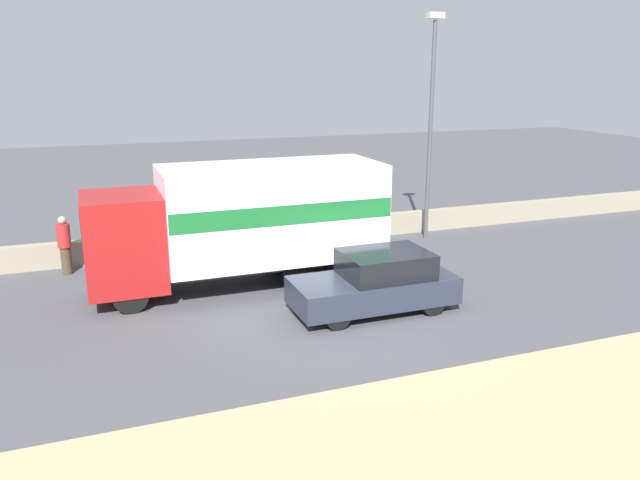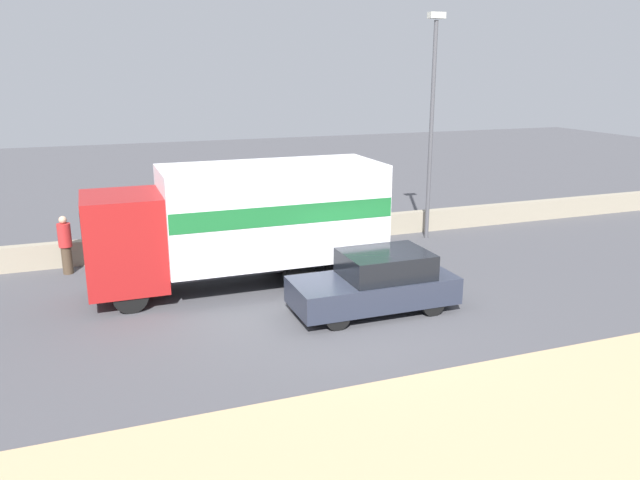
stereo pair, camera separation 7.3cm
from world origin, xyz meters
name	(u,v)px [view 1 (the left image)]	position (x,y,z in m)	size (l,w,h in m)	color
ground_plane	(370,314)	(0.00, 0.00, 0.00)	(80.00, 80.00, 0.00)	#47474C
dirt_shoulder_foreground	(526,443)	(0.00, -5.96, 0.02)	(60.00, 5.35, 0.04)	tan
stone_wall_backdrop	(287,234)	(0.00, 6.78, 0.39)	(60.00, 0.35, 0.77)	gray
street_lamp	(431,114)	(4.94, 5.86, 4.39)	(0.56, 0.28, 7.67)	#4C4C51
box_truck	(248,218)	(-2.25, 3.13, 1.93)	(7.97, 2.62, 3.36)	maroon
car_hatchback	(377,282)	(0.24, 0.15, 0.74)	(4.08, 1.77, 1.51)	#282D3D
pedestrian	(65,244)	(-7.07, 5.99, 0.91)	(0.38, 0.38, 1.75)	#473828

